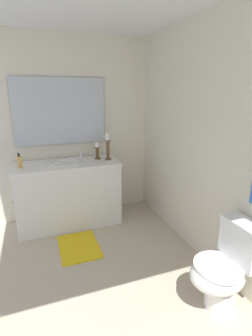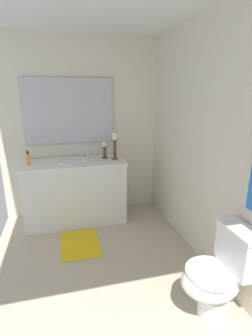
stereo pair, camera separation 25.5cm
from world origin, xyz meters
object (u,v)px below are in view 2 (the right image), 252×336
at_px(mirror, 70,111).
at_px(bath_mat, 81,244).
at_px(soap_bottle, 28,159).
at_px(sink_basin, 74,164).
at_px(vanity_cabinet, 75,191).
at_px(candle_holder_tall, 115,145).
at_px(toilet, 218,275).
at_px(candle_holder_short, 105,150).

bearing_deg(mirror, bath_mat, -0.00).
bearing_deg(soap_bottle, bath_mat, 42.58).
bearing_deg(bath_mat, sink_basin, 179.91).
height_order(vanity_cabinet, soap_bottle, soap_bottle).
distance_m(sink_basin, candle_holder_tall, 0.60).
bearing_deg(soap_bottle, mirror, 118.89).
xyz_separation_m(sink_basin, soap_bottle, (0.02, -0.55, 0.11)).
xyz_separation_m(candle_holder_tall, toilet, (1.86, 0.42, -0.68)).
distance_m(candle_holder_tall, candle_holder_short, 0.17).
height_order(vanity_cabinet, mirror, mirror).
bearing_deg(mirror, candle_holder_short, 63.64).
height_order(mirror, bath_mat, mirror).
xyz_separation_m(sink_basin, toilet, (1.87, 0.97, -0.45)).
relative_size(soap_bottle, toilet, 0.24).
distance_m(soap_bottle, toilet, 2.46).
bearing_deg(vanity_cabinet, toilet, 27.44).
bearing_deg(mirror, soap_bottle, -61.11).
bearing_deg(bath_mat, candle_holder_tall, 137.74).
xyz_separation_m(sink_basin, mirror, (-0.28, -0.00, 0.67)).
height_order(candle_holder_tall, bath_mat, candle_holder_tall).
distance_m(mirror, candle_holder_tall, 0.76).
bearing_deg(candle_holder_tall, bath_mat, -42.26).
relative_size(vanity_cabinet, candle_holder_tall, 3.76).
xyz_separation_m(candle_holder_short, bath_mat, (0.69, -0.43, -0.96)).
height_order(sink_basin, candle_holder_tall, candle_holder_tall).
distance_m(soap_bottle, bath_mat, 1.23).
relative_size(sink_basin, mirror, 0.34).
bearing_deg(soap_bottle, toilet, 39.51).
bearing_deg(candle_holder_tall, sink_basin, -91.46).
distance_m(candle_holder_short, toilet, 2.10).
bearing_deg(toilet, vanity_cabinet, -152.56).
relative_size(mirror, bath_mat, 1.98).
bearing_deg(soap_bottle, candle_holder_short, 95.34).
distance_m(candle_holder_tall, toilet, 2.02).
bearing_deg(sink_basin, candle_holder_short, 98.91).
xyz_separation_m(sink_basin, candle_holder_tall, (0.01, 0.55, 0.23)).
bearing_deg(sink_basin, vanity_cabinet, -90.00).
bearing_deg(bath_mat, toilet, 37.93).
distance_m(vanity_cabinet, candle_holder_short, 0.70).
bearing_deg(candle_holder_tall, vanity_cabinet, -91.45).
relative_size(candle_holder_tall, bath_mat, 0.60).
height_order(candle_holder_tall, toilet, candle_holder_tall).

